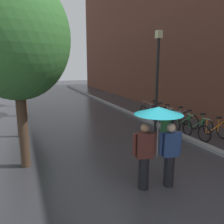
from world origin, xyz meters
TOP-DOWN VIEW (x-y plane):
  - ground_plane at (0.00, 0.00)m, footprint 80.00×80.00m
  - building_facade at (10.00, 10.00)m, footprint 8.00×36.00m
  - kerb_strip at (3.20, 10.00)m, footprint 0.30×36.00m
  - street_tree_0 at (-3.04, 3.22)m, footprint 2.96×2.96m
  - street_tree_1 at (-3.16, 6.39)m, footprint 2.37×2.37m
  - street_tree_2 at (-2.89, 10.55)m, footprint 2.88×2.88m
  - street_tree_3 at (-2.96, 14.07)m, footprint 2.29×2.29m
  - parked_bicycle_0 at (4.12, 2.91)m, footprint 1.09×0.72m
  - parked_bicycle_1 at (4.03, 3.72)m, footprint 1.16×0.82m
  - parked_bicycle_2 at (3.99, 4.51)m, footprint 1.11×0.74m
  - parked_bicycle_3 at (4.13, 5.29)m, footprint 1.13×0.77m
  - parked_bicycle_4 at (3.95, 6.16)m, footprint 1.10×0.73m
  - parked_bicycle_5 at (3.93, 6.78)m, footprint 1.09×0.71m
  - parked_bicycle_6 at (4.02, 7.57)m, footprint 1.16×0.84m
  - couple_under_umbrella at (-0.03, 0.73)m, footprint 1.24×1.16m
  - street_lamp_post at (2.60, 4.87)m, footprint 0.24×0.24m
  - litter_bin at (2.53, 3.96)m, footprint 0.44×0.44m

SIDE VIEW (x-z plane):
  - ground_plane at x=0.00m, z-range 0.00..0.00m
  - kerb_strip at x=3.20m, z-range 0.00..0.12m
  - parked_bicycle_0 at x=4.12m, z-range -0.10..0.86m
  - parked_bicycle_1 at x=4.03m, z-range -0.10..0.86m
  - parked_bicycle_2 at x=3.99m, z-range -0.10..0.86m
  - parked_bicycle_3 at x=4.13m, z-range -0.10..0.86m
  - parked_bicycle_4 at x=3.95m, z-range -0.10..0.86m
  - parked_bicycle_5 at x=3.93m, z-range -0.10..0.86m
  - parked_bicycle_6 at x=4.02m, z-range -0.10..0.86m
  - litter_bin at x=2.53m, z-range 0.00..0.85m
  - couple_under_umbrella at x=-0.03m, z-range 0.36..2.42m
  - street_lamp_post at x=2.60m, z-range 0.37..4.81m
  - street_tree_3 at x=-2.96m, z-range 1.11..6.12m
  - street_tree_0 at x=-3.04m, z-range 1.01..6.48m
  - street_tree_2 at x=-2.89m, z-range 1.03..6.78m
  - street_tree_1 at x=-3.16m, z-range 1.36..6.73m
  - building_facade at x=10.00m, z-range 0.00..11.65m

